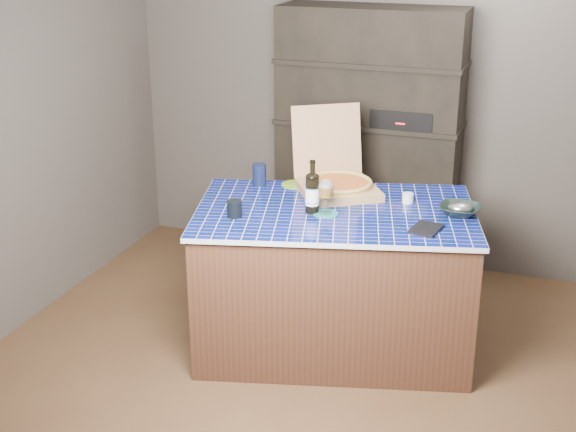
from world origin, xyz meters
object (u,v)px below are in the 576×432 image
at_px(kitchen_island, 334,278).
at_px(dvd_case, 426,229).
at_px(wine_glass, 326,190).
at_px(bowl, 460,210).
at_px(mead_bottle, 312,192).
at_px(pizza_box, 337,181).

distance_m(kitchen_island, dvd_case, 0.69).
relative_size(kitchen_island, wine_glass, 8.84).
xyz_separation_m(wine_glass, dvd_case, (0.55, -0.05, -0.13)).
bearing_deg(dvd_case, wine_glass, -175.52).
xyz_separation_m(kitchen_island, bowl, (0.65, 0.15, 0.44)).
height_order(mead_bottle, wine_glass, mead_bottle).
relative_size(mead_bottle, wine_glass, 1.52).
height_order(pizza_box, wine_glass, pizza_box).
distance_m(pizza_box, wine_glass, 0.38).
relative_size(kitchen_island, mead_bottle, 5.81).
xyz_separation_m(kitchen_island, wine_glass, (-0.03, -0.09, 0.55)).
xyz_separation_m(wine_glass, bowl, (0.68, 0.24, -0.11)).
height_order(pizza_box, mead_bottle, pizza_box).
relative_size(mead_bottle, bowl, 1.35).
distance_m(mead_bottle, wine_glass, 0.08).
distance_m(wine_glass, dvd_case, 0.57).
bearing_deg(bowl, dvd_case, -114.00).
xyz_separation_m(pizza_box, wine_glass, (0.05, -0.37, 0.07)).
bearing_deg(bowl, kitchen_island, -167.14).
bearing_deg(pizza_box, kitchen_island, -108.12).
relative_size(pizza_box, bowl, 3.02).
bearing_deg(bowl, mead_bottle, -162.62).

